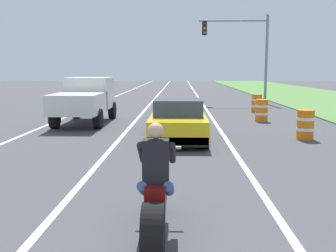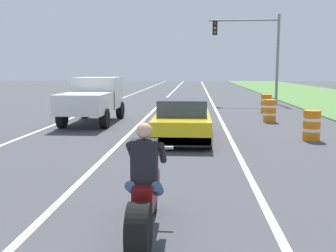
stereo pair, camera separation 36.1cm
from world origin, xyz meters
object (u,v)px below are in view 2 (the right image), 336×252
motorcycle_with_rider (145,196)px  construction_barrel_mid (270,111)px  traffic_light_mast_near (256,45)px  pickup_truck_left_lane_white (93,98)px  sports_car_yellow (183,121)px  construction_barrel_far (266,104)px  construction_barrel_nearest (312,125)px

motorcycle_with_rider → construction_barrel_mid: motorcycle_with_rider is taller
motorcycle_with_rider → traffic_light_mast_near: (4.75, 22.34, 3.41)m
motorcycle_with_rider → construction_barrel_mid: (4.03, 12.73, -0.09)m
construction_barrel_mid → pickup_truck_left_lane_white: bearing=-173.7°
sports_car_yellow → pickup_truck_left_lane_white: 5.72m
construction_barrel_far → construction_barrel_mid: bearing=-97.5°
pickup_truck_left_lane_white → construction_barrel_nearest: (8.33, -3.84, -0.60)m
construction_barrel_nearest → sports_car_yellow: bearing=-177.8°
pickup_truck_left_lane_white → sports_car_yellow: bearing=-44.6°
pickup_truck_left_lane_white → construction_barrel_mid: (7.82, 0.86, -0.60)m
sports_car_yellow → traffic_light_mast_near: (4.48, 14.47, 3.38)m
traffic_light_mast_near → construction_barrel_far: (-0.22, -5.79, -3.50)m
construction_barrel_nearest → pickup_truck_left_lane_white: bearing=155.2°
pickup_truck_left_lane_white → traffic_light_mast_near: bearing=50.8°
sports_car_yellow → construction_barrel_mid: sports_car_yellow is taller
construction_barrel_mid → construction_barrel_far: (0.50, 3.82, 0.00)m
construction_barrel_nearest → traffic_light_mast_near: bearing=89.2°
construction_barrel_mid → motorcycle_with_rider: bearing=-107.6°
construction_barrel_mid → construction_barrel_far: bearing=82.5°
construction_barrel_far → traffic_light_mast_near: bearing=87.8°
sports_car_yellow → traffic_light_mast_near: bearing=72.8°
motorcycle_with_rider → traffic_light_mast_near: 23.09m
sports_car_yellow → construction_barrel_mid: (3.76, 4.86, -0.13)m
motorcycle_with_rider → pickup_truck_left_lane_white: pickup_truck_left_lane_white is taller
traffic_light_mast_near → construction_barrel_nearest: bearing=-90.8°
pickup_truck_left_lane_white → traffic_light_mast_near: traffic_light_mast_near is taller
motorcycle_with_rider → construction_barrel_far: 17.16m
motorcycle_with_rider → construction_barrel_mid: bearing=72.4°
sports_car_yellow → construction_barrel_far: sports_car_yellow is taller
traffic_light_mast_near → motorcycle_with_rider: bearing=-102.0°
sports_car_yellow → pickup_truck_left_lane_white: pickup_truck_left_lane_white is taller
motorcycle_with_rider → construction_barrel_far: motorcycle_with_rider is taller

